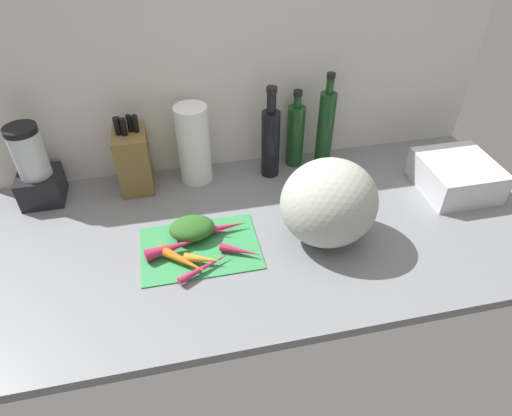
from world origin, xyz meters
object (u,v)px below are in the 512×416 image
object	(u,v)px
bottle_2	(325,128)
knife_block	(134,160)
carrot_2	(224,227)
carrot_6	(203,259)
cutting_board	(200,247)
bottle_0	(271,141)
bottle_1	(295,135)
carrot_1	(183,260)
dish_rack	(456,175)
paper_towel_roll	(194,144)
carrot_5	(204,231)
carrot_3	(206,267)
blender_appliance	(35,170)
winter_squash	(329,203)
carrot_4	(240,251)
carrot_0	(174,247)

from	to	relation	value
bottle_2	knife_block	bearing A→B (deg)	179.83
carrot_2	bottle_2	bearing A→B (deg)	35.94
carrot_6	bottle_2	size ratio (longest dim) A/B	0.31
cutting_board	carrot_2	bearing A→B (deg)	33.08
bottle_0	bottle_1	world-z (taller)	bottle_0
carrot_1	dish_rack	world-z (taller)	dish_rack
carrot_1	bottle_1	xyz separation A→B (cm)	(43.29, 42.63, 9.28)
carrot_6	bottle_1	bearing A→B (deg)	48.87
carrot_2	bottle_1	size ratio (longest dim) A/B	0.51
carrot_6	dish_rack	xyz separation A→B (cm)	(85.32, 17.53, 2.91)
carrot_6	bottle_0	distance (cm)	49.00
knife_block	paper_towel_roll	world-z (taller)	paper_towel_roll
carrot_5	knife_block	world-z (taller)	knife_block
carrot_3	knife_block	xyz separation A→B (cm)	(-17.18, 43.23, 8.63)
bottle_0	dish_rack	distance (cm)	61.75
carrot_3	paper_towel_roll	bearing A→B (deg)	86.78
carrot_6	blender_appliance	distance (cm)	61.81
blender_appliance	bottle_2	world-z (taller)	bottle_2
winter_squash	bottle_2	distance (cm)	38.41
cutting_board	bottle_2	world-z (taller)	bottle_2
cutting_board	carrot_5	distance (cm)	5.34
carrot_2	carrot_1	bearing A→B (deg)	-139.87
carrot_1	bottle_2	xyz separation A→B (cm)	(52.89, 39.88, 12.01)
carrot_2	carrot_4	xyz separation A→B (cm)	(2.92, -10.32, -0.18)
carrot_2	carrot_3	xyz separation A→B (cm)	(-7.26, -14.13, -0.33)
carrot_2	bottle_0	world-z (taller)	bottle_0
carrot_2	paper_towel_roll	xyz separation A→B (cm)	(-4.80, 29.60, 11.19)
carrot_1	bottle_0	world-z (taller)	bottle_0
carrot_3	winter_squash	size ratio (longest dim) A/B	0.60
blender_appliance	carrot_6	bearing A→B (deg)	-40.60
blender_appliance	winter_squash	bearing A→B (deg)	-23.51
dish_rack	bottle_0	bearing A→B (deg)	159.65
carrot_1	carrot_3	xyz separation A→B (cm)	(5.75, -3.16, -0.50)
blender_appliance	carrot_4	bearing A→B (deg)	-34.06
carrot_1	carrot_4	xyz separation A→B (cm)	(15.94, 0.65, -0.35)
carrot_2	carrot_3	bearing A→B (deg)	-117.22
knife_block	bottle_0	xyz separation A→B (cm)	(44.80, -1.93, 2.52)
carrot_0	carrot_5	size ratio (longest dim) A/B	0.99
bottle_2	winter_squash	bearing A→B (deg)	-107.35
carrot_4	carrot_5	distance (cm)	13.41
carrot_3	carrot_4	bearing A→B (deg)	20.48
carrot_1	cutting_board	bearing A→B (deg)	48.43
winter_squash	paper_towel_roll	size ratio (longest dim) A/B	1.02
carrot_0	bottle_2	bearing A→B (deg)	32.15
carrot_6	winter_squash	size ratio (longest dim) A/B	0.38
winter_squash	blender_appliance	world-z (taller)	blender_appliance
carrot_1	knife_block	world-z (taller)	knife_block
carrot_3	carrot_0	bearing A→B (deg)	132.36
cutting_board	carrot_2	size ratio (longest dim) A/B	2.35
carrot_0	paper_towel_roll	xyz separation A→B (cm)	(10.23, 35.21, 10.77)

